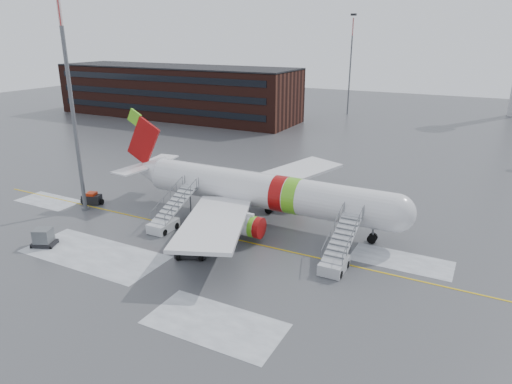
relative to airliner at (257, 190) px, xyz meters
The scene contains 10 objects.
ground 6.88m from the airliner, 128.10° to the right, with size 260.00×260.00×0.00m, color #494C4F.
airliner is the anchor object (origin of this frame).
airstair_fwd 13.34m from the airliner, 29.85° to the right, with size 2.05×7.70×3.48m.
airstair_aft 10.08m from the airliner, 138.20° to the right, with size 2.05×7.70×3.48m.
pushback_tug 11.34m from the airliner, 97.25° to the right, with size 3.26×2.92×1.65m.
uld_container 22.04m from the airliner, 134.61° to the right, with size 2.60×2.30×1.76m.
baggage_tractor 20.88m from the airliner, 166.30° to the right, with size 2.92×1.88×1.44m.
light_mast_near 22.74m from the airliner, 160.90° to the right, with size 1.20×1.20×25.81m.
terminal_building 70.04m from the airliner, 134.07° to the left, with size 62.00×16.11×12.30m.
light_mast_far_n 74.96m from the airliner, 99.05° to the left, with size 1.20×1.20×24.25m.
Camera 1 is at (25.40, -37.24, 19.67)m, focal length 32.00 mm.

